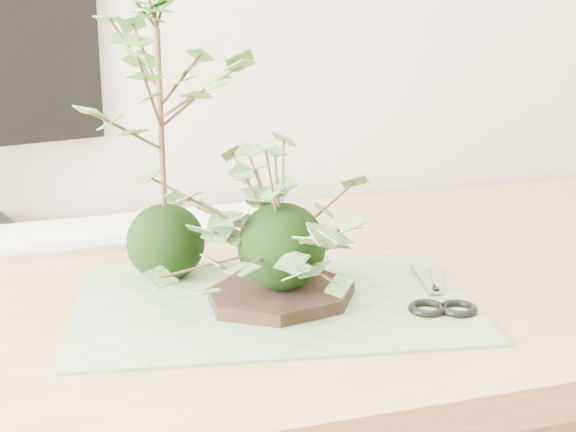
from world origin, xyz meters
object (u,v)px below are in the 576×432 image
object	(u,v)px
ivy_kokedama	(282,206)
maple_kokedama	(158,50)
keyboard	(147,229)
desk	(245,346)

from	to	relation	value
ivy_kokedama	maple_kokedama	xyz separation A→B (m)	(-0.11, 0.12, 0.16)
keyboard	maple_kokedama	bearing A→B (deg)	-93.94
ivy_kokedama	maple_kokedama	bearing A→B (deg)	131.38
desk	maple_kokedama	xyz separation A→B (m)	(-0.09, 0.03, 0.36)
ivy_kokedama	maple_kokedama	distance (m)	0.23
ivy_kokedama	keyboard	xyz separation A→B (m)	(-0.10, 0.32, -0.10)
desk	keyboard	xyz separation A→B (m)	(-0.09, 0.22, 0.10)
ivy_kokedama	keyboard	bearing A→B (deg)	108.05
keyboard	desk	bearing A→B (deg)	-71.93
ivy_kokedama	keyboard	world-z (taller)	ivy_kokedama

